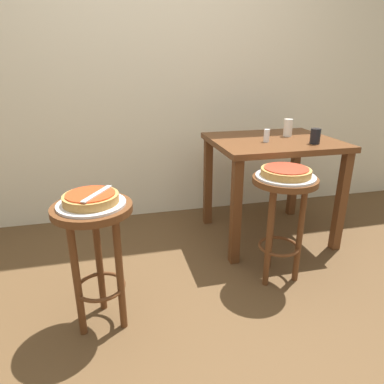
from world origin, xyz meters
TOP-DOWN VIEW (x-y plane):
  - ground_plane at (0.00, 0.00)m, footprint 6.00×6.00m
  - back_wall at (0.00, 1.65)m, footprint 6.00×0.10m
  - stool_foreground at (-0.47, 0.26)m, footprint 0.37×0.37m
  - serving_plate_foreground at (-0.47, 0.26)m, footprint 0.31×0.31m
  - pizza_foreground at (-0.47, 0.26)m, footprint 0.25×0.25m
  - stool_middle at (0.59, 0.42)m, footprint 0.37×0.37m
  - serving_plate_middle at (0.59, 0.42)m, footprint 0.34×0.34m
  - pizza_middle at (0.59, 0.42)m, footprint 0.28×0.28m
  - dining_table at (0.78, 0.97)m, footprint 0.88×0.74m
  - cup_near_edge at (0.99, 0.77)m, footprint 0.07×0.07m
  - cup_far_edge at (0.93, 1.05)m, footprint 0.06×0.06m
  - condiment_shaker at (0.69, 0.90)m, footprint 0.04×0.04m
  - pizza_server_knife at (-0.44, 0.24)m, footprint 0.14×0.20m

SIDE VIEW (x-z plane):
  - ground_plane at x=0.00m, z-range 0.00..0.00m
  - stool_foreground at x=-0.47m, z-range 0.16..0.82m
  - stool_middle at x=0.59m, z-range 0.16..0.82m
  - dining_table at x=0.78m, z-range 0.25..1.01m
  - serving_plate_foreground at x=-0.47m, z-range 0.66..0.67m
  - serving_plate_middle at x=0.59m, z-range 0.66..0.67m
  - pizza_foreground at x=-0.47m, z-range 0.67..0.72m
  - pizza_middle at x=0.59m, z-range 0.67..0.72m
  - pizza_server_knife at x=-0.44m, z-range 0.72..0.73m
  - condiment_shaker at x=0.69m, z-range 0.76..0.85m
  - cup_near_edge at x=0.99m, z-range 0.76..0.86m
  - cup_far_edge at x=0.93m, z-range 0.76..0.89m
  - back_wall at x=0.00m, z-range 0.00..3.00m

